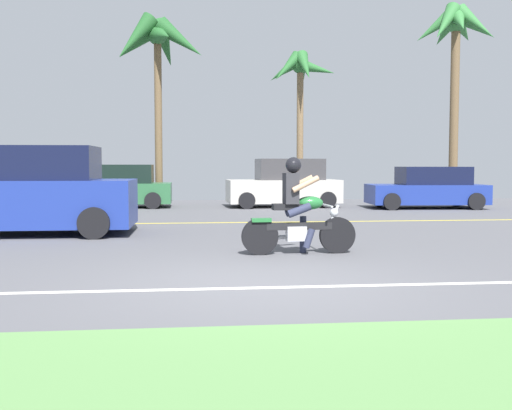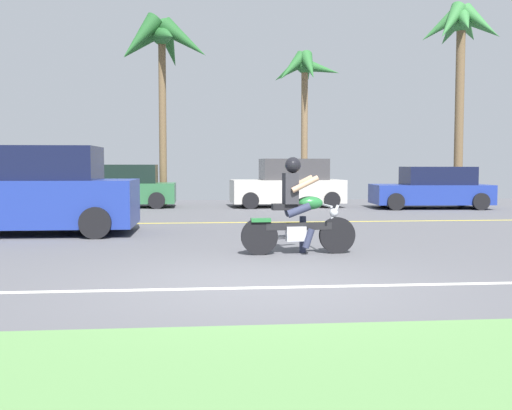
{
  "view_description": "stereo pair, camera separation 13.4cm",
  "coord_description": "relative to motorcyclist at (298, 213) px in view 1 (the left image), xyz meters",
  "views": [
    {
      "loc": [
        -0.91,
        -7.53,
        1.49
      ],
      "look_at": [
        0.24,
        3.07,
        0.78
      ],
      "focal_mm": 43.08,
      "sensor_mm": 36.0,
      "label": 1
    },
    {
      "loc": [
        -0.78,
        -7.54,
        1.49
      ],
      "look_at": [
        0.24,
        3.07,
        0.78
      ],
      "focal_mm": 43.08,
      "sensor_mm": 36.0,
      "label": 2
    }
  ],
  "objects": [
    {
      "name": "motorcyclist",
      "position": [
        0.0,
        0.0,
        0.0
      ],
      "size": [
        1.92,
        0.63,
        1.61
      ],
      "color": "black",
      "rests_on": "ground"
    },
    {
      "name": "palm_tree_0",
      "position": [
        8.41,
        12.89,
        5.67
      ],
      "size": [
        3.32,
        3.35,
        7.6
      ],
      "color": "brown",
      "rests_on": "ground"
    },
    {
      "name": "ground",
      "position": [
        -0.87,
        0.55,
        -0.7
      ],
      "size": [
        56.0,
        30.0,
        0.04
      ],
      "primitive_type": "cube",
      "color": "#545459"
    },
    {
      "name": "lane_line_far",
      "position": [
        -0.87,
        5.59,
        -0.67
      ],
      "size": [
        50.4,
        0.12,
        0.01
      ],
      "primitive_type": "cube",
      "color": "yellow",
      "rests_on": "ground"
    },
    {
      "name": "lane_line_near",
      "position": [
        -0.87,
        -2.72,
        -0.67
      ],
      "size": [
        50.4,
        0.12,
        0.01
      ],
      "primitive_type": "cube",
      "color": "silver",
      "rests_on": "ground"
    },
    {
      "name": "palm_tree_2",
      "position": [
        -2.93,
        12.65,
        5.02
      ],
      "size": [
        3.59,
        3.61,
        6.86
      ],
      "color": "brown",
      "rests_on": "ground"
    },
    {
      "name": "parked_car_1",
      "position": [
        -4.45,
        11.5,
        0.01
      ],
      "size": [
        4.23,
        1.8,
        1.48
      ],
      "color": "#2D663D",
      "rests_on": "ground"
    },
    {
      "name": "parked_car_2",
      "position": [
        1.54,
        11.26,
        0.1
      ],
      "size": [
        3.93,
        2.05,
        1.68
      ],
      "color": "beige",
      "rests_on": "ground"
    },
    {
      "name": "parked_car_3",
      "position": [
        6.26,
        10.07,
        -0.02
      ],
      "size": [
        3.97,
        2.16,
        1.41
      ],
      "color": "navy",
      "rests_on": "ground"
    },
    {
      "name": "palm_tree_1",
      "position": [
        2.49,
        13.81,
        4.17
      ],
      "size": [
        2.74,
        2.77,
        5.86
      ],
      "color": "brown",
      "rests_on": "ground"
    },
    {
      "name": "suv_nearby",
      "position": [
        -5.47,
        3.46,
        0.23
      ],
      "size": [
        5.1,
        2.22,
        1.87
      ],
      "color": "navy",
      "rests_on": "ground"
    }
  ]
}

